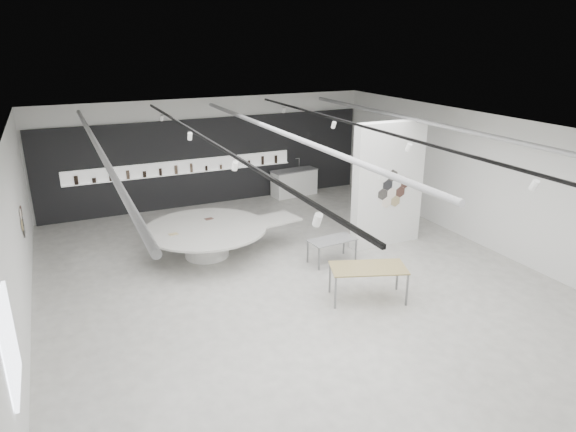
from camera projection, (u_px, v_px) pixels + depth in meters
name	position (u px, v px, depth m)	size (l,w,h in m)	color
room	(289.00, 201.00, 12.29)	(12.02, 14.02, 3.82)	beige
back_wall_display	(208.00, 162.00, 18.41)	(11.80, 0.27, 3.10)	black
partition_column	(388.00, 185.00, 14.66)	(2.20, 0.38, 3.60)	white
display_island	(209.00, 237.00, 14.21)	(4.67, 3.88, 0.86)	white
sample_table_wood	(368.00, 270.00, 11.77)	(1.92, 1.40, 0.81)	#93804C
sample_table_stone	(332.00, 241.00, 13.79)	(1.32, 0.74, 0.65)	gray
kitchen_counter	(294.00, 182.00, 19.69)	(1.84, 0.89, 1.40)	white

